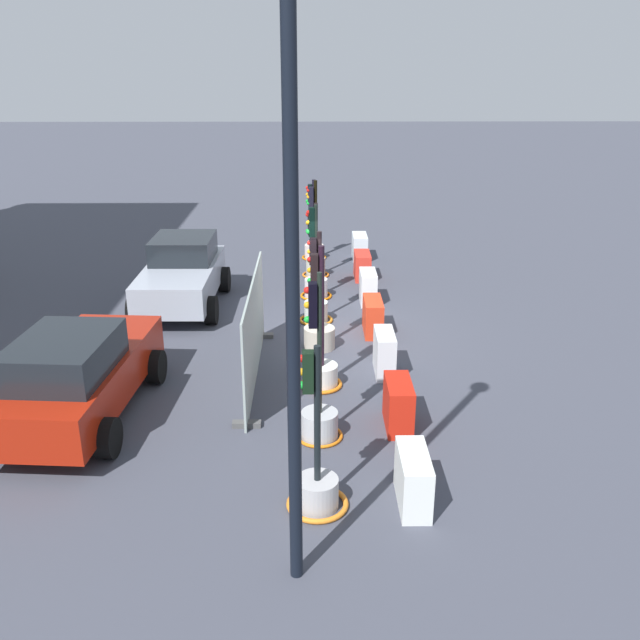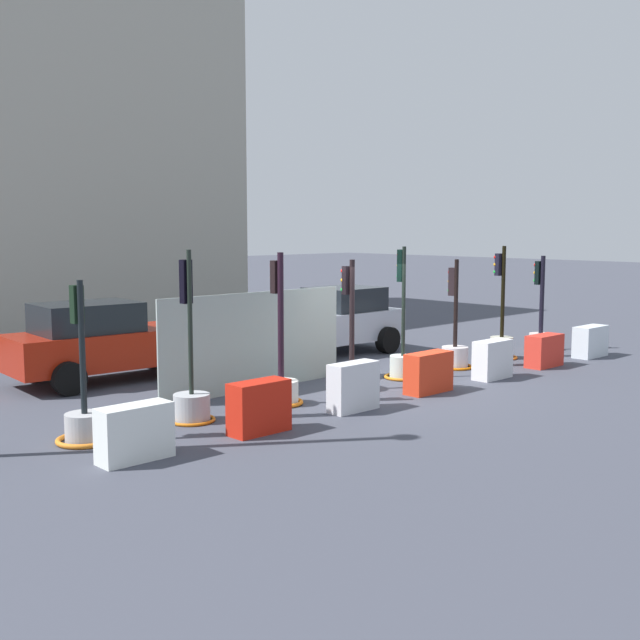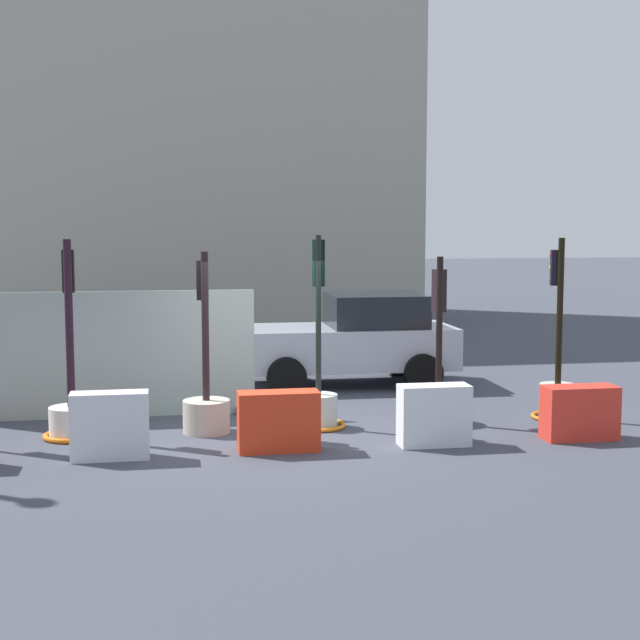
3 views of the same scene
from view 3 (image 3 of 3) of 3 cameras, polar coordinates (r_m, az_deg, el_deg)
The scene contains 14 objects.
ground_plane at distance 13.49m, azimuth -3.35°, elevation -7.11°, with size 120.00×120.00×0.00m, color #40434F.
traffic_light_2 at distance 13.70m, azimuth -15.03°, elevation -5.08°, with size 0.83×0.83×2.83m.
traffic_light_3 at distance 13.67m, azimuth -7.02°, elevation -4.92°, with size 0.69×0.69×2.65m.
traffic_light_4 at distance 13.91m, azimuth -0.10°, elevation -4.76°, with size 0.83×0.83×2.88m.
traffic_light_5 at distance 14.33m, azimuth 7.29°, elevation -4.52°, with size 0.86×0.86×2.55m.
traffic_light_6 at distance 14.99m, azimuth 14.39°, elevation -4.01°, with size 0.80×0.80×2.83m.
construction_barrier_2 at distance 12.40m, azimuth -12.80°, elevation -6.36°, with size 1.00×0.38×0.88m.
construction_barrier_3 at distance 12.52m, azimuth -2.57°, elevation -6.24°, with size 1.09×0.41×0.81m.
construction_barrier_4 at distance 12.91m, azimuth 7.03°, elevation -5.83°, with size 0.98×0.41×0.84m.
construction_barrier_5 at distance 13.68m, azimuth 15.68°, elevation -5.51°, with size 1.04×0.45×0.76m.
car_silver_hatchback at distance 17.42m, azimuth 2.01°, elevation -1.25°, with size 4.03×2.16×1.72m.
car_red_compact at distance 17.97m, azimuth -17.74°, elevation -1.30°, with size 4.50×2.30×1.72m.
building_main_facade at distance 29.23m, azimuth -9.79°, elevation 12.90°, with size 15.18×7.71×13.10m.
site_fence_panel at distance 14.88m, azimuth -12.85°, elevation -2.25°, with size 4.56×0.50×2.00m.
Camera 3 is at (-1.45, -13.05, 3.09)m, focal length 52.02 mm.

